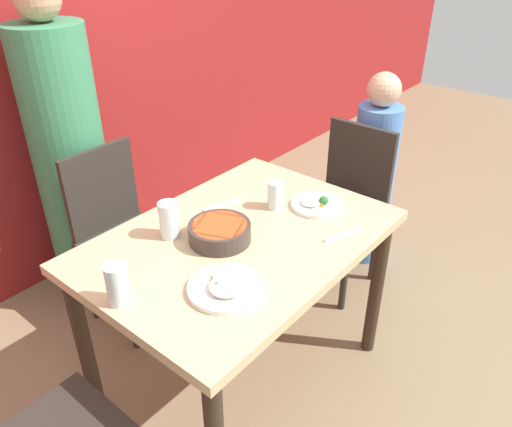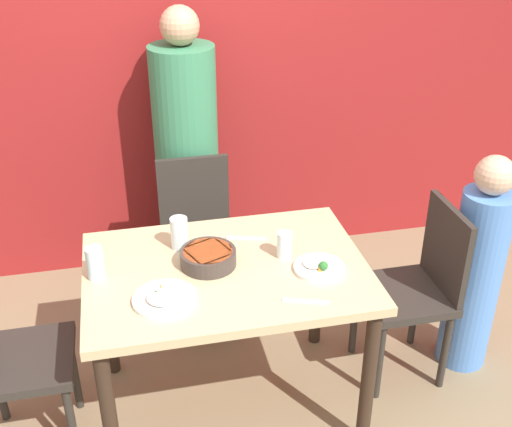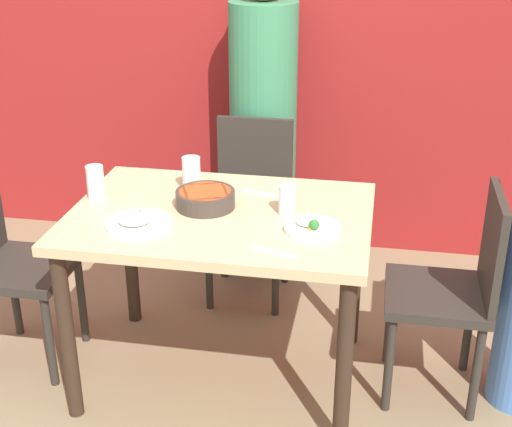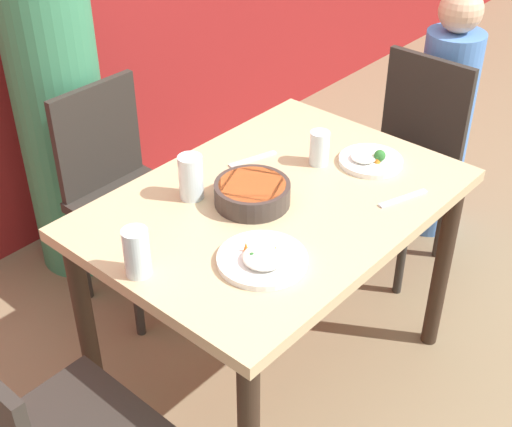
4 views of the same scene
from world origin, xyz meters
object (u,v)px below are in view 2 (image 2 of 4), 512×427
(chair_adult_spot, at_px, (198,235))
(plate_rice_adult, at_px, (319,267))
(chair_child_spot, at_px, (418,285))
(bowl_curry, at_px, (208,257))
(person_child, at_px, (476,272))
(glass_water_tall, at_px, (95,263))
(person_adult, at_px, (187,165))

(chair_adult_spot, height_order, plate_rice_adult, chair_adult_spot)
(chair_child_spot, relative_size, bowl_curry, 3.82)
(person_child, bearing_deg, glass_water_tall, -179.30)
(plate_rice_adult, relative_size, glass_water_tall, 1.52)
(bowl_curry, relative_size, glass_water_tall, 1.67)
(bowl_curry, relative_size, plate_rice_adult, 1.09)
(person_child, bearing_deg, chair_adult_spot, 150.95)
(chair_child_spot, distance_m, bowl_curry, 1.04)
(chair_adult_spot, relative_size, person_child, 0.79)
(person_adult, height_order, glass_water_tall, person_adult)
(chair_child_spot, distance_m, plate_rice_adult, 0.64)
(chair_adult_spot, relative_size, person_adult, 0.55)
(chair_adult_spot, height_order, glass_water_tall, glass_water_tall)
(chair_child_spot, relative_size, person_adult, 0.55)
(chair_adult_spot, relative_size, glass_water_tall, 6.37)
(person_adult, distance_m, plate_rice_adult, 1.26)
(person_adult, xyz_separation_m, glass_water_tall, (-0.50, -1.06, 0.09))
(person_adult, bearing_deg, plate_rice_adult, -71.95)
(person_adult, bearing_deg, chair_adult_spot, -90.00)
(chair_adult_spot, relative_size, bowl_curry, 3.82)
(chair_child_spot, bearing_deg, bowl_curry, -88.62)
(person_adult, relative_size, glass_water_tall, 11.57)
(chair_adult_spot, xyz_separation_m, glass_water_tall, (-0.50, -0.71, 0.34))
(bowl_curry, bearing_deg, person_adult, 87.55)
(person_child, xyz_separation_m, plate_rice_adult, (-0.85, -0.16, 0.25))
(plate_rice_adult, bearing_deg, person_child, 10.88)
(person_adult, height_order, plate_rice_adult, person_adult)
(chair_child_spot, bearing_deg, chair_adult_spot, -126.11)
(glass_water_tall, bearing_deg, bowl_curry, -0.32)
(chair_child_spot, xyz_separation_m, person_adult, (-0.94, 1.04, 0.25))
(chair_child_spot, xyz_separation_m, glass_water_tall, (-1.44, -0.02, 0.34))
(person_adult, relative_size, bowl_curry, 6.95)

